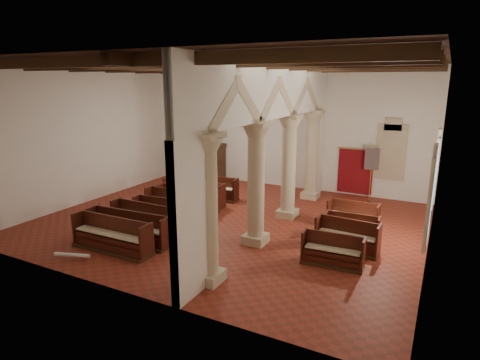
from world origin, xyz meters
name	(u,v)px	position (x,y,z in m)	size (l,w,h in m)	color
floor	(230,221)	(0.00, 0.00, 0.00)	(14.00, 14.00, 0.00)	maroon
ceiling	(229,61)	(0.00, 0.00, 6.00)	(14.00, 14.00, 0.00)	black
wall_back	(287,128)	(0.00, 6.00, 3.00)	(14.00, 0.02, 6.00)	white
wall_front	(111,179)	(0.00, -6.00, 3.00)	(14.00, 0.02, 6.00)	white
wall_left	(94,134)	(-7.00, 0.00, 3.00)	(0.02, 12.00, 6.00)	white
wall_right	(438,162)	(7.00, 0.00, 3.00)	(0.02, 12.00, 6.00)	white
ceiling_beams	(229,66)	(0.00, 0.00, 5.82)	(13.80, 11.80, 0.30)	#3B2213
arcade	(275,133)	(1.80, 0.00, 3.56)	(0.90, 11.90, 6.00)	#BEAD8D
window_right_a	(431,201)	(6.98, -1.50, 2.20)	(0.03, 1.00, 2.20)	#2B624D
window_right_b	(437,172)	(6.98, 2.50, 2.20)	(0.03, 1.00, 2.20)	#2B624D
window_back	(391,152)	(5.00, 5.98, 2.20)	(1.00, 0.03, 2.20)	#2B624D
pipe_organ	(206,154)	(-4.50, 5.50, 1.37)	(2.10, 0.85, 4.40)	#3B2213
lectern	(220,172)	(-3.66, 5.49, 0.49)	(0.48, 0.48, 1.18)	#3E2013
dossal_curtain	(355,171)	(3.50, 5.92, 1.17)	(1.80, 0.07, 2.17)	maroon
processional_banner	(370,185)	(4.37, 4.92, 0.84)	(0.61, 0.77, 2.67)	#3B2213
hymnal_box_a	(123,243)	(-1.70, -4.05, 0.26)	(0.33, 0.27, 0.33)	navy
hymnal_box_b	(183,234)	(-0.50, -2.46, 0.25)	(0.30, 0.24, 0.30)	navy
hymnal_box_c	(202,209)	(-1.37, 0.13, 0.24)	(0.28, 0.23, 0.28)	#181594
tube_heater_a	(72,255)	(-2.62, -5.27, 0.16)	(0.11, 0.11, 1.14)	white
tube_heater_b	(108,233)	(-2.99, -3.44, 0.16)	(0.10, 0.10, 1.04)	white
nave_pew_0	(112,240)	(-2.03, -4.18, 0.36)	(2.90, 0.75, 1.10)	#3B2213
nave_pew_1	(129,232)	(-2.03, -3.42, 0.35)	(3.12, 0.89, 1.07)	#3B2213
nave_pew_2	(148,223)	(-2.08, -2.36, 0.34)	(3.13, 0.74, 1.02)	#3B2213
nave_pew_3	(164,215)	(-2.15, -1.34, 0.31)	(2.63, 0.75, 0.95)	#3B2213
nave_pew_4	(174,206)	(-2.44, -0.33, 0.33)	(2.62, 0.72, 1.00)	#3B2213
nave_pew_5	(187,203)	(-2.24, 0.35, 0.33)	(2.80, 0.70, 1.00)	#3B2213
nave_pew_6	(194,197)	(-2.47, 1.16, 0.35)	(2.94, 0.75, 1.07)	#3B2213
nave_pew_7	(206,191)	(-2.52, 2.25, 0.34)	(3.15, 0.91, 1.05)	#3B2213
aisle_pew_0	(333,255)	(4.54, -1.97, 0.32)	(1.85, 0.74, 0.96)	#3B2213
aisle_pew_1	(347,240)	(4.67, -0.72, 0.34)	(2.05, 0.81, 1.03)	#3B2213
aisle_pew_2	(351,232)	(4.62, 0.12, 0.32)	(1.84, 0.74, 0.95)	#3B2213
aisle_pew_3	(352,221)	(4.44, 1.20, 0.37)	(1.83, 0.73, 1.08)	#3B2213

